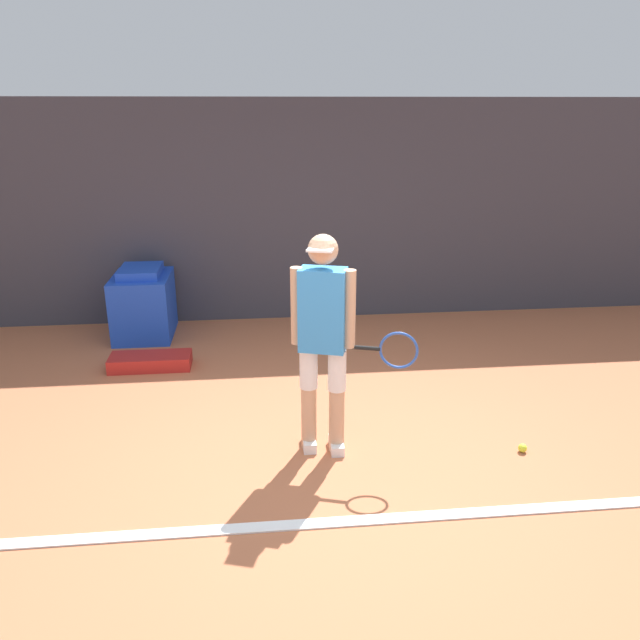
{
  "coord_description": "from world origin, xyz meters",
  "views": [
    {
      "loc": [
        -0.51,
        -3.91,
        2.58
      ],
      "look_at": [
        -0.03,
        0.59,
        1.01
      ],
      "focal_mm": 35.0,
      "sensor_mm": 36.0,
      "label": 1
    }
  ],
  "objects": [
    {
      "name": "equipment_bag",
      "position": [
        -1.63,
        2.16,
        0.07
      ],
      "size": [
        0.82,
        0.33,
        0.14
      ],
      "color": "#B2231E",
      "rests_on": "ground_plane"
    },
    {
      "name": "tennis_player",
      "position": [
        -0.02,
        0.39,
        0.96
      ],
      "size": [
        0.91,
        0.37,
        1.72
      ],
      "rotation": [
        0.0,
        0.0,
        -0.3
      ],
      "color": "tan",
      "rests_on": "ground_plane"
    },
    {
      "name": "covered_chair",
      "position": [
        -1.83,
        3.16,
        0.39
      ],
      "size": [
        0.64,
        0.83,
        0.82
      ],
      "color": "blue",
      "rests_on": "ground_plane"
    },
    {
      "name": "court_baseline",
      "position": [
        0.0,
        -0.54,
        0.01
      ],
      "size": [
        21.6,
        0.1,
        0.01
      ],
      "color": "white",
      "rests_on": "ground_plane"
    },
    {
      "name": "back_wall",
      "position": [
        0.0,
        3.68,
        1.33
      ],
      "size": [
        24.0,
        0.1,
        2.66
      ],
      "color": "#383842",
      "rests_on": "ground_plane"
    },
    {
      "name": "ground_plane",
      "position": [
        0.0,
        0.0,
        0.0
      ],
      "size": [
        24.0,
        24.0,
        0.0
      ],
      "primitive_type": "plane",
      "color": "#B76642"
    },
    {
      "name": "tennis_ball",
      "position": [
        1.52,
        0.18,
        0.03
      ],
      "size": [
        0.07,
        0.07,
        0.07
      ],
      "color": "#D1E533",
      "rests_on": "ground_plane"
    }
  ]
}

